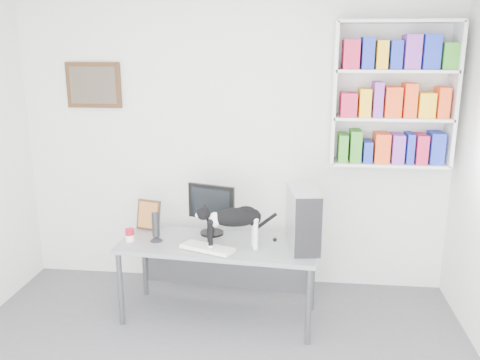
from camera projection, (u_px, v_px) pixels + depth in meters
The scene contains 11 objects.
room at pixel (189, 213), 2.83m from camera, with size 4.01×4.01×2.70m.
bookshelf at pixel (393, 95), 4.33m from camera, with size 1.03×0.28×1.24m, color silver.
wall_art at pixel (94, 85), 4.72m from camera, with size 0.52×0.04×0.42m, color #4A2A17.
desk at pixel (219, 281), 4.28m from camera, with size 1.63×0.63×0.68m, color gray.
monitor at pixel (212, 209), 4.34m from camera, with size 0.42×0.20×0.45m, color black.
keyboard at pixel (208, 248), 4.04m from camera, with size 0.43×0.16×0.03m, color white.
pc_tower at pixel (303, 218), 4.05m from camera, with size 0.22×0.49×0.49m, color #BCBDC1.
speaker at pixel (156, 226), 4.20m from camera, with size 0.11×0.11×0.26m, color black.
leaning_print at pixel (149, 214), 4.48m from camera, with size 0.22×0.09×0.27m, color #4A2A17.
soup_can at pixel (130, 235), 4.22m from camera, with size 0.07×0.07×0.11m, color #A30E1D.
cat at pixel (234, 228), 4.02m from camera, with size 0.58×0.16×0.36m, color black, non-canonical shape.
Camera 1 is at (0.58, -2.64, 2.25)m, focal length 38.00 mm.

